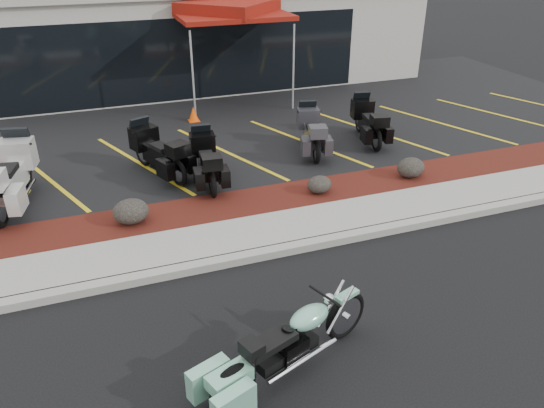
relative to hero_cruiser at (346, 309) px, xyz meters
name	(u,v)px	position (x,y,z in m)	size (l,w,h in m)	color
ground	(316,277)	(0.23, 1.49, -0.50)	(90.00, 90.00, 0.00)	black
curb	(297,247)	(0.23, 2.39, -0.43)	(24.00, 0.25, 0.15)	gray
sidewalk	(283,229)	(0.23, 3.09, -0.43)	(24.00, 1.20, 0.15)	gray
mulch_bed	(263,202)	(0.23, 4.29, -0.42)	(24.00, 1.20, 0.16)	#360E0C
upper_lot	(204,124)	(0.23, 9.69, -0.43)	(26.00, 9.60, 0.15)	black
dealership_building	(163,24)	(0.23, 15.96, 1.50)	(18.00, 8.16, 4.00)	#A49F94
boulder_left	(131,211)	(-2.53, 4.21, -0.09)	(0.70, 0.58, 0.50)	black
boulder_mid	(319,185)	(1.49, 4.16, -0.15)	(0.55, 0.45, 0.39)	black
boulder_right	(411,168)	(3.83, 4.20, -0.11)	(0.65, 0.54, 0.46)	black
hero_cruiser	(346,309)	(0.00, 0.00, 0.00)	(2.86, 0.72, 1.01)	#7EC4A4
touring_white	(21,158)	(-4.54, 6.66, 0.35)	(2.43, 0.93, 1.41)	beige
touring_black_front	(142,142)	(-1.90, 7.01, 0.26)	(2.10, 0.80, 1.22)	black
touring_black_mid	(202,148)	(-0.61, 6.22, 0.23)	(1.99, 0.76, 1.16)	black
touring_grey	(307,121)	(2.46, 7.10, 0.23)	(2.00, 0.76, 1.16)	#333338
touring_black_rear	(361,112)	(4.17, 7.31, 0.23)	(2.01, 0.77, 1.17)	black
traffic_cone	(193,114)	(-0.04, 9.86, -0.14)	(0.31, 0.31, 0.43)	#FE5308
popup_canopy	(228,10)	(1.63, 11.58, 2.52)	(3.79, 3.79, 3.16)	silver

